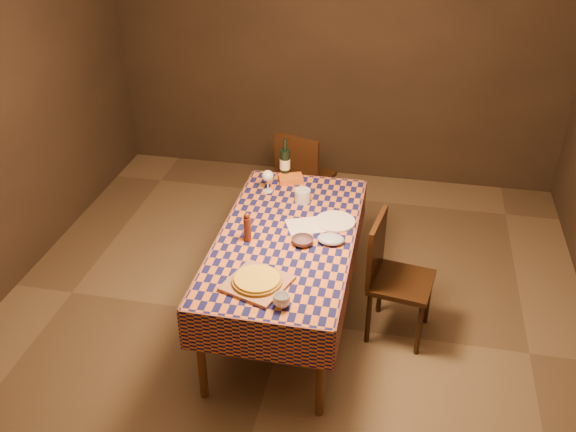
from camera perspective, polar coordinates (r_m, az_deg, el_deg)
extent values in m
plane|color=brown|center=(4.90, -0.12, -9.33)|extent=(5.00, 5.00, 0.00)
cube|color=#34271D|center=(6.46, 4.45, 14.60)|extent=(4.50, 0.10, 2.70)
cylinder|color=brown|center=(4.14, -7.76, -11.94)|extent=(0.06, 0.06, 0.75)
cylinder|color=brown|center=(4.00, 2.92, -13.51)|extent=(0.06, 0.06, 0.75)
cylinder|color=brown|center=(5.41, -2.31, -0.15)|extent=(0.06, 0.06, 0.75)
cylinder|color=brown|center=(5.30, 5.70, -0.99)|extent=(0.06, 0.06, 0.75)
cube|color=brown|center=(4.46, -0.13, -2.09)|extent=(0.90, 1.80, 0.03)
cube|color=brown|center=(4.45, -0.13, -1.87)|extent=(0.92, 1.82, 0.02)
cube|color=brown|center=(3.83, -2.92, -10.99)|extent=(0.94, 0.01, 0.30)
cube|color=brown|center=(5.29, 1.86, 2.16)|extent=(0.94, 0.01, 0.30)
cube|color=brown|center=(4.63, -5.78, -2.69)|extent=(0.01, 1.84, 0.30)
cube|color=brown|center=(4.47, 5.74, -4.01)|extent=(0.01, 1.84, 0.30)
cube|color=#A36C4C|center=(3.98, -2.75, -6.00)|extent=(0.45, 0.45, 0.02)
cylinder|color=#926318|center=(3.97, -2.76, -5.77)|extent=(0.38, 0.38, 0.02)
cylinder|color=gold|center=(3.96, -2.76, -5.58)|extent=(0.35, 0.35, 0.01)
cylinder|color=#4A1D11|center=(4.35, -3.63, -1.19)|extent=(0.06, 0.06, 0.18)
sphere|color=#4A1D11|center=(4.30, -3.68, 0.02)|extent=(0.04, 0.04, 0.04)
imported|color=#563E48|center=(4.34, 1.29, -2.27)|extent=(0.19, 0.19, 0.05)
cylinder|color=silver|center=(4.99, -1.80, 2.25)|extent=(0.08, 0.08, 0.01)
cylinder|color=silver|center=(4.97, -1.80, 2.71)|extent=(0.01, 0.01, 0.08)
sphere|color=silver|center=(4.93, -1.82, 3.59)|extent=(0.09, 0.09, 0.09)
ellipsoid|color=#3E0711|center=(4.93, -1.82, 3.49)|extent=(0.06, 0.06, 0.04)
cylinder|color=black|center=(5.15, -0.27, 4.67)|extent=(0.09, 0.09, 0.23)
cylinder|color=black|center=(5.08, -0.28, 6.34)|extent=(0.04, 0.04, 0.10)
cylinder|color=beige|center=(5.15, -0.27, 4.67)|extent=(0.10, 0.10, 0.09)
cylinder|color=silver|center=(4.83, 1.30, 1.82)|extent=(0.13, 0.13, 0.10)
cube|color=#C45B19|center=(5.12, 0.23, 3.33)|extent=(0.22, 0.19, 0.05)
cylinder|color=white|center=(4.60, 4.21, -0.49)|extent=(0.36, 0.36, 0.02)
imported|color=silver|center=(3.80, -0.58, -7.53)|extent=(0.12, 0.12, 0.08)
cube|color=white|center=(4.55, 1.74, -0.85)|extent=(0.35, 0.31, 0.00)
ellipsoid|color=#A4B8D2|center=(4.37, 3.83, -2.07)|extent=(0.21, 0.17, 0.05)
cube|color=black|center=(5.88, 1.66, 3.45)|extent=(0.52, 0.52, 0.04)
cube|color=black|center=(5.61, 0.77, 4.88)|extent=(0.41, 0.16, 0.46)
cylinder|color=black|center=(6.07, 3.91, 1.80)|extent=(0.04, 0.04, 0.43)
cylinder|color=black|center=(6.21, 0.90, 2.58)|extent=(0.04, 0.04, 0.43)
cylinder|color=black|center=(5.79, 2.40, 0.27)|extent=(0.04, 0.04, 0.43)
cylinder|color=black|center=(5.93, -0.72, 1.12)|extent=(0.04, 0.04, 0.43)
cube|color=black|center=(4.61, 10.07, -5.83)|extent=(0.48, 0.48, 0.04)
cube|color=black|center=(4.49, 7.87, -2.79)|extent=(0.10, 0.42, 0.46)
cylinder|color=black|center=(4.60, 11.57, -9.89)|extent=(0.04, 0.04, 0.43)
cylinder|color=black|center=(4.87, 12.33, -7.24)|extent=(0.04, 0.04, 0.43)
cylinder|color=black|center=(4.63, 7.15, -8.99)|extent=(0.04, 0.04, 0.43)
cylinder|color=black|center=(4.91, 8.19, -6.42)|extent=(0.04, 0.04, 0.43)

